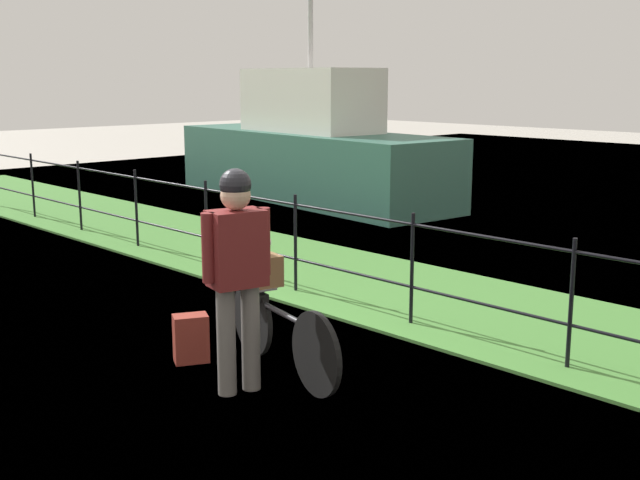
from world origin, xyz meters
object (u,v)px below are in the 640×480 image
Objects in this scene: backpack_on_paving at (191,338)px; moored_boat_near at (311,151)px; wooden_crate at (258,269)px; cyclist_person at (237,261)px; terrier_dog at (259,246)px; bicycle_main at (281,332)px.

backpack_on_paving is 0.06× the size of moored_boat_near.
cyclist_person reaches higher than wooden_crate.
moored_boat_near reaches higher than terrier_dog.
bicycle_main is 0.73m from terrier_dog.
terrier_dog is at bearing -45.64° from moored_boat_near.
terrier_dog reaches higher than wooden_crate.
backpack_on_paving is at bearing -129.27° from terrier_dog.
bicycle_main is 0.82m from cyclist_person.
wooden_crate is 0.75m from cyclist_person.
bicycle_main is 4.80× the size of wooden_crate.
terrier_dog is at bearing -12.42° from wooden_crate.
cyclist_person reaches higher than terrier_dog.
wooden_crate is at bearing 128.44° from cyclist_person.
moored_boat_near reaches higher than bicycle_main.
cyclist_person is (0.44, -0.56, 0.23)m from wooden_crate.
bicycle_main is 5.13× the size of terrier_dog.
bicycle_main is 0.99× the size of cyclist_person.
bicycle_main is at bearing -44.44° from moored_boat_near.
wooden_crate is at bearing -11.48° from backpack_on_paving.
wooden_crate is 0.21m from terrier_dog.
wooden_crate is 1.07× the size of terrier_dog.
cyclist_person is 4.21× the size of backpack_on_paving.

